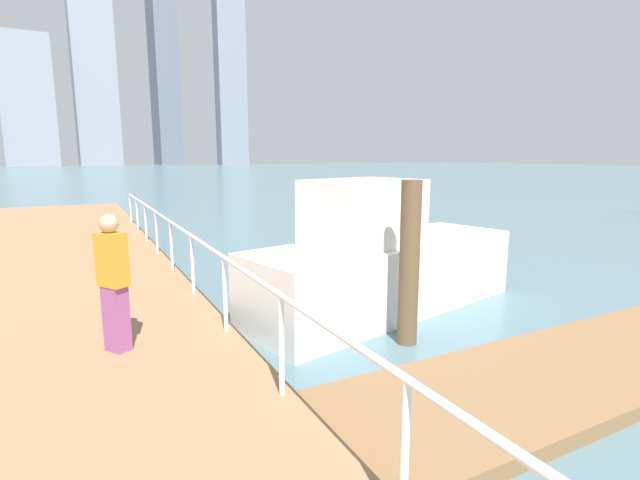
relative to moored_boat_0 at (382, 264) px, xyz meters
The scene contains 10 objects.
ground_plane 9.68m from the moored_boat_0, 89.90° to the left, with size 300.00×300.00×0.00m, color slate.
boardwalk_railing 3.61m from the moored_boat_0, 150.89° to the right, with size 0.06×26.07×1.08m.
dock_piling_0 2.50m from the moored_boat_0, 79.68° to the left, with size 0.25×0.25×1.52m, color brown.
dock_piling_2 1.62m from the moored_boat_0, 110.46° to the right, with size 0.30×0.30×2.47m, color brown.
moored_boat_0 is the anchor object (origin of this frame).
pedestrian_0 4.61m from the moored_boat_0, behind, with size 0.38×0.42×1.72m.
skyline_tower_2 153.07m from the moored_boat_0, 95.51° to the left, with size 13.34×7.06×36.10m, color #8C939E.
skyline_tower_3 164.06m from the moored_boat_0, 88.85° to the left, with size 12.33×7.95×66.85m, color #8C939E.
skyline_tower_4 168.52m from the moored_boat_0, 81.40° to the left, with size 7.34×12.57×72.08m, color slate.
skyline_tower_5 157.28m from the moored_boat_0, 73.88° to the left, with size 8.85×8.75×62.48m, color gray.
Camera 1 is at (-4.87, 3.48, 2.80)m, focal length 26.41 mm.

